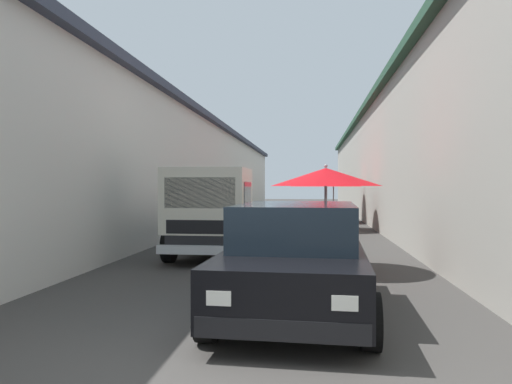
{
  "coord_description": "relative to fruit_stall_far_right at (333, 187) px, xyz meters",
  "views": [
    {
      "loc": [
        -3.86,
        -0.98,
        1.69
      ],
      "look_at": [
        10.53,
        0.71,
        1.51
      ],
      "focal_mm": 33.2,
      "sensor_mm": 36.0,
      "label": 1
    }
  ],
  "objects": [
    {
      "name": "hatchback_car",
      "position": [
        -16.06,
        1.17,
        -0.9
      ],
      "size": [
        3.98,
        2.06,
        1.45
      ],
      "color": "black",
      "rests_on": "ground"
    },
    {
      "name": "building_left_whitewash",
      "position": [
        -2.77,
        8.86,
        0.73
      ],
      "size": [
        49.8,
        7.5,
        4.72
      ],
      "color": "beige",
      "rests_on": "ground"
    },
    {
      "name": "fruit_stall_far_left",
      "position": [
        -12.78,
        0.7,
        -0.13
      ],
      "size": [
        2.22,
        2.22,
        2.13
      ],
      "color": "#9E9EA3",
      "rests_on": "ground"
    },
    {
      "name": "ground",
      "position": [
        -5.02,
        1.96,
        -1.64
      ],
      "size": [
        90.0,
        90.0,
        0.0
      ],
      "primitive_type": "plane",
      "color": "#3D3A38"
    },
    {
      "name": "fruit_stall_far_right",
      "position": [
        0.0,
        0.0,
        0.0
      ],
      "size": [
        2.33,
        2.33,
        2.21
      ],
      "color": "#9E9EA3",
      "rests_on": "ground"
    },
    {
      "name": "delivery_truck",
      "position": [
        -11.55,
        3.22,
        -0.6
      ],
      "size": [
        4.94,
        2.0,
        2.08
      ],
      "color": "black",
      "rests_on": "ground"
    },
    {
      "name": "vendor_by_crates",
      "position": [
        -8.01,
        3.16,
        -0.76
      ],
      "size": [
        0.58,
        0.36,
        1.53
      ],
      "color": "#232328",
      "rests_on": "ground"
    },
    {
      "name": "parked_scooter",
      "position": [
        -6.26,
        3.48,
        -1.19
      ],
      "size": [
        1.66,
        0.61,
        1.14
      ],
      "color": "black",
      "rests_on": "ground"
    },
    {
      "name": "building_right_concrete",
      "position": [
        -2.77,
        -4.94,
        1.0
      ],
      "size": [
        49.8,
        7.5,
        5.26
      ],
      "color": "#A39E93",
      "rests_on": "ground"
    },
    {
      "name": "fruit_stall_near_left",
      "position": [
        -4.03,
        0.43,
        0.02
      ],
      "size": [
        2.77,
        2.77,
        2.15
      ],
      "color": "#9E9EA3",
      "rests_on": "ground"
    }
  ]
}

